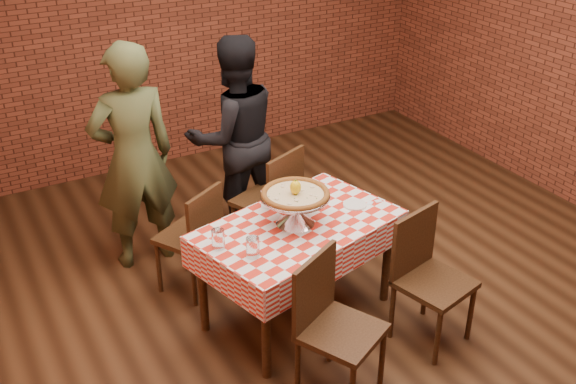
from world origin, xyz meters
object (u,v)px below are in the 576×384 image
object	(u,v)px
condiment_caddy	(269,197)
diner_black	(234,137)
chair_near_right	(435,283)
water_glass_left	(253,247)
water_glass_right	(218,239)
chair_far_left	(188,239)
pizza_stand	(295,209)
table	(298,270)
pizza	(295,195)
chair_far_right	(266,200)
chair_near_left	(342,331)
diner_olive	(134,158)

from	to	relation	value
condiment_caddy	diner_black	world-z (taller)	diner_black
chair_near_right	water_glass_left	bearing A→B (deg)	143.40
water_glass_right	chair_far_left	world-z (taller)	water_glass_right
chair_far_left	pizza_stand	bearing A→B (deg)	98.57
table	water_glass_left	xyz separation A→B (m)	(-0.44, -0.21, 0.45)
pizza	diner_black	distance (m)	1.34
chair_near_right	chair_far_left	size ratio (longest dim) A/B	1.05
water_glass_left	chair_far_right	size ratio (longest dim) A/B	0.14
water_glass_left	water_glass_right	bearing A→B (deg)	127.60
condiment_caddy	pizza	bearing A→B (deg)	-119.97
condiment_caddy	pizza_stand	bearing A→B (deg)	-119.97
chair_near_right	chair_near_left	bearing A→B (deg)	174.04
water_glass_left	chair_near_right	size ratio (longest dim) A/B	0.14
chair_near_left	chair_far_left	xyz separation A→B (m)	(-0.40, 1.46, -0.03)
water_glass_left	pizza_stand	bearing A→B (deg)	27.49
pizza_stand	diner_black	bearing A→B (deg)	82.61
chair_far_left	chair_far_right	bearing A→B (deg)	165.03
pizza	chair_far_left	xyz separation A→B (m)	(-0.53, 0.66, -0.54)
chair_near_right	diner_black	world-z (taller)	diner_black
pizza	water_glass_right	world-z (taller)	pizza
pizza_stand	water_glass_left	distance (m)	0.49
table	pizza	world-z (taller)	pizza
table	chair_near_right	distance (m)	0.94
table	condiment_caddy	distance (m)	0.55
table	chair_near_left	bearing A→B (deg)	-100.70
condiment_caddy	chair_far_right	bearing A→B (deg)	26.71
chair_near_right	chair_far_right	distance (m)	1.62
condiment_caddy	table	bearing A→B (deg)	-117.75
chair_near_right	diner_olive	xyz separation A→B (m)	(-1.39, 1.90, 0.45)
pizza	chair_near_left	size ratio (longest dim) A/B	0.50
water_glass_right	chair_far_right	xyz separation A→B (m)	(0.80, 0.90, -0.36)
chair_near_left	condiment_caddy	bearing A→B (deg)	58.61
condiment_caddy	diner_black	size ratio (longest dim) A/B	0.08
table	chair_far_left	world-z (taller)	chair_far_left
diner_black	condiment_caddy	bearing A→B (deg)	80.95
table	pizza	xyz separation A→B (m)	(-0.01, 0.01, 0.60)
water_glass_right	chair_far_right	world-z (taller)	chair_far_right
chair_far_right	water_glass_left	bearing A→B (deg)	35.74
pizza_stand	water_glass_left	xyz separation A→B (m)	(-0.43, -0.22, -0.04)
pizza	chair_near_right	size ratio (longest dim) A/B	0.50
water_glass_left	chair_far_left	xyz separation A→B (m)	(-0.10, 0.89, -0.39)
table	condiment_caddy	bearing A→B (deg)	100.51
pizza_stand	water_glass_right	xyz separation A→B (m)	(-0.58, -0.03, -0.04)
condiment_caddy	chair_near_left	bearing A→B (deg)	-133.03
table	chair_near_right	world-z (taller)	chair_near_right
condiment_caddy	diner_olive	size ratio (longest dim) A/B	0.08
water_glass_left	table	bearing A→B (deg)	25.20
table	pizza_stand	distance (m)	0.49
table	chair_far_right	world-z (taller)	chair_far_right
diner_olive	chair_near_right	bearing A→B (deg)	125.01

